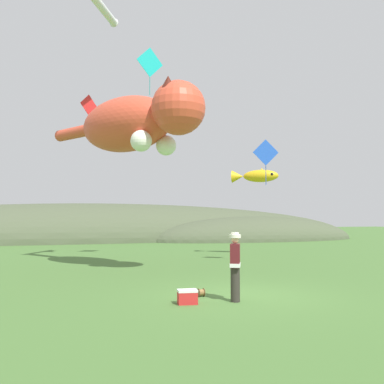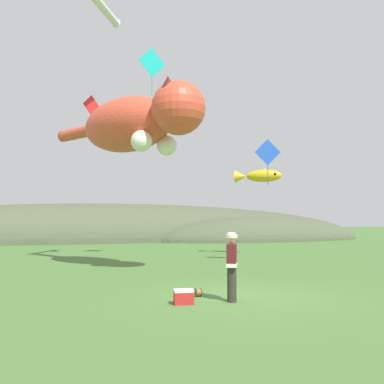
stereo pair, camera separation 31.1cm
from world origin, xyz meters
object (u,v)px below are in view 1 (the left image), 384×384
object	(u,v)px
kite_spool	(201,292)
kite_giant_cat	(136,123)
kite_diamond_red	(89,105)
festival_attendant	(235,264)
kite_fish_windsock	(256,176)
kite_tube_streamer	(102,8)
picnic_cooler	(187,297)
kite_diamond_blue	(266,153)
kite_diamond_teal	(150,63)

from	to	relation	value
kite_spool	kite_giant_cat	distance (m)	8.38
kite_giant_cat	kite_diamond_red	size ratio (longest dim) A/B	4.00
festival_attendant	kite_fish_windsock	size ratio (longest dim) A/B	0.70
kite_tube_streamer	kite_giant_cat	bearing A→B (deg)	-59.79
picnic_cooler	kite_giant_cat	size ratio (longest dim) A/B	0.07
kite_spool	kite_diamond_blue	distance (m)	9.80
picnic_cooler	kite_spool	bearing A→B (deg)	50.15
festival_attendant	kite_diamond_blue	world-z (taller)	kite_diamond_blue
kite_spool	kite_diamond_red	xyz separation A→B (m)	(-1.96, 11.12, 7.76)
picnic_cooler	kite_giant_cat	xyz separation A→B (m)	(0.09, 6.75, 5.81)
kite_diamond_teal	kite_diamond_red	bearing A→B (deg)	146.49
picnic_cooler	kite_diamond_blue	size ratio (longest dim) A/B	0.25
kite_giant_cat	kite_diamond_red	xyz separation A→B (m)	(-1.38, 5.18, 1.88)
kite_fish_windsock	kite_tube_streamer	bearing A→B (deg)	-165.44
festival_attendant	kite_spool	distance (m)	1.40
picnic_cooler	kite_tube_streamer	xyz separation A→B (m)	(-1.08, 8.77, 11.39)
kite_giant_cat	festival_attendant	bearing A→B (deg)	-80.47
festival_attendant	kite_giant_cat	size ratio (longest dim) A/B	0.22
kite_tube_streamer	kite_diamond_blue	distance (m)	9.91
festival_attendant	picnic_cooler	size ratio (longest dim) A/B	3.32
festival_attendant	kite_giant_cat	bearing A→B (deg)	99.53
kite_giant_cat	kite_diamond_teal	distance (m)	5.27
kite_giant_cat	kite_diamond_teal	bearing A→B (deg)	67.65
kite_fish_windsock	kite_diamond_teal	bearing A→B (deg)	-171.20
kite_giant_cat	kite_diamond_teal	xyz separation A→B (m)	(1.38, 3.35, 3.82)
kite_tube_streamer	kite_diamond_teal	world-z (taller)	kite_tube_streamer
kite_diamond_red	kite_spool	bearing A→B (deg)	-80.01
kite_diamond_red	kite_diamond_teal	bearing A→B (deg)	-33.51
kite_tube_streamer	kite_diamond_teal	bearing A→B (deg)	27.50
festival_attendant	kite_fish_windsock	world-z (taller)	kite_fish_windsock
picnic_cooler	kite_giant_cat	bearing A→B (deg)	89.21
kite_tube_streamer	kite_diamond_blue	world-z (taller)	kite_tube_streamer
kite_spool	kite_diamond_teal	xyz separation A→B (m)	(0.80, 9.30, 9.70)
picnic_cooler	kite_diamond_blue	distance (m)	10.68
kite_tube_streamer	festival_attendant	bearing A→B (deg)	-75.33
picnic_cooler	kite_diamond_teal	world-z (taller)	kite_diamond_teal
kite_fish_windsock	kite_diamond_red	world-z (taller)	kite_diamond_red
kite_diamond_red	kite_diamond_blue	world-z (taller)	kite_diamond_red
kite_spool	kite_diamond_red	bearing A→B (deg)	99.99
kite_giant_cat	kite_diamond_blue	size ratio (longest dim) A/B	3.73
kite_tube_streamer	kite_spool	bearing A→B (deg)	-77.59
kite_giant_cat	kite_tube_streamer	bearing A→B (deg)	120.21
kite_tube_streamer	kite_diamond_blue	xyz separation A→B (m)	(7.34, -1.65, -6.46)
kite_diamond_teal	kite_fish_windsock	bearing A→B (deg)	8.80
kite_spool	picnic_cooler	xyz separation A→B (m)	(-0.67, -0.80, 0.07)
kite_diamond_teal	kite_spool	bearing A→B (deg)	-94.93
picnic_cooler	kite_fish_windsock	size ratio (longest dim) A/B	0.21
kite_diamond_blue	festival_attendant	bearing A→B (deg)	-124.56
kite_fish_windsock	kite_diamond_teal	distance (m)	8.38
kite_tube_streamer	kite_diamond_red	world-z (taller)	kite_tube_streamer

